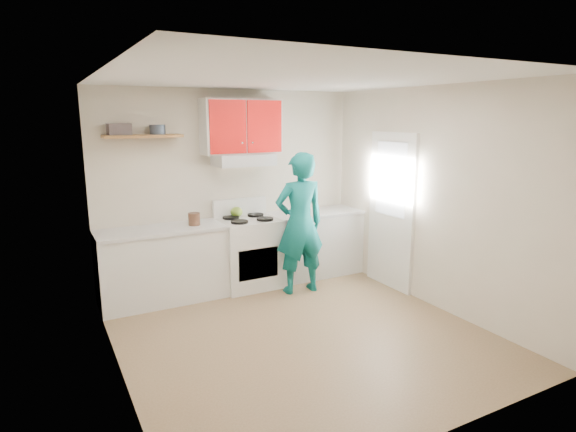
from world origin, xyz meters
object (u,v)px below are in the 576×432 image
tin (157,130)px  kettle (237,212)px  crock (194,220)px  person (300,224)px  stove (248,253)px

tin → kettle: tin is taller
tin → crock: size_ratio=1.06×
kettle → crock: (-0.65, -0.21, -0.00)m
tin → person: tin is taller
stove → person: bearing=-44.6°
crock → person: bearing=-22.1°
stove → crock: crock is taller
tin → crock: tin is taller
stove → tin: (-1.08, 0.16, 1.63)m
stove → crock: 0.90m
kettle → person: bearing=-47.2°
crock → stove: bearing=-0.1°
stove → person: 0.84m
stove → kettle: bearing=109.1°
stove → tin: tin is taller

